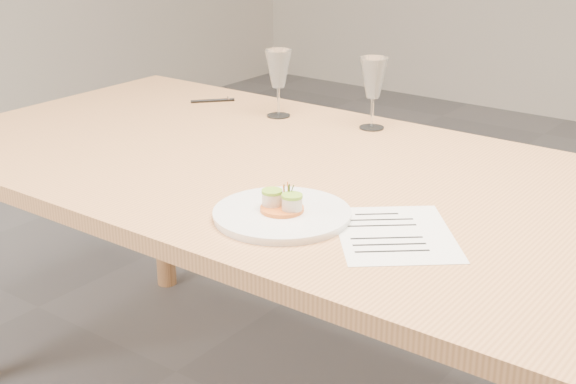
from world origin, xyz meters
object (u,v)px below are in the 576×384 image
Objects in this scene: dining_table at (374,214)px; wine_glass_1 at (373,79)px; dinner_plate at (282,213)px; recipe_sheet at (395,234)px; ballpoint_pen at (213,100)px; wine_glass_0 at (278,70)px.

wine_glass_1 is (-0.24, 0.38, 0.20)m from dining_table.
dinner_plate is 1.42× the size of wine_glass_1.
recipe_sheet is at bearing -55.29° from wine_glass_1.
ballpoint_pen is (-0.79, 0.34, 0.07)m from dining_table.
wine_glass_1 is at bearing -43.80° from ballpoint_pen.
dining_table is 0.28m from recipe_sheet.
recipe_sheet reaches higher than dining_table.
recipe_sheet is 0.88m from wine_glass_0.
dining_table is at bearing -32.17° from wine_glass_0.
dinner_plate is at bearing 156.43° from recipe_sheet.
wine_glass_0 reaches higher than dinner_plate.
wine_glass_1 is at bearing 84.63° from recipe_sheet.
wine_glass_0 reaches higher than ballpoint_pen.
wine_glass_0 reaches higher than dining_table.
wine_glass_1 reaches higher than wine_glass_0.
wine_glass_1 is (0.54, 0.05, 0.13)m from ballpoint_pen.
ballpoint_pen reaches higher than dining_table.
wine_glass_1 is (0.28, 0.06, 0.00)m from wine_glass_0.
recipe_sheet is (0.22, 0.07, -0.01)m from dinner_plate.
ballpoint_pen is 0.55× the size of wine_glass_1.
dining_table is 6.85× the size of recipe_sheet.
ballpoint_pen is at bearing 177.87° from wine_glass_0.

